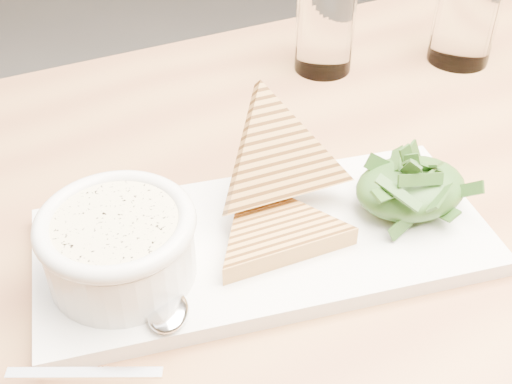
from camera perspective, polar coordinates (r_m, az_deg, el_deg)
name	(u,v)px	position (r m, az deg, el deg)	size (l,w,h in m)	color
table_top	(392,214)	(0.66, 12.00, -1.96)	(1.27, 0.85, 0.04)	#A06D3F
platter	(264,241)	(0.58, 0.74, -4.41)	(0.40, 0.18, 0.02)	white
soup_bowl	(120,251)	(0.53, -11.96, -5.20)	(0.12, 0.12, 0.05)	white
soup	(115,225)	(0.51, -12.38, -2.87)	(0.10, 0.10, 0.01)	beige
bowl_rim	(115,223)	(0.51, -12.41, -2.70)	(0.13, 0.13, 0.01)	white
sandwich_flat	(275,230)	(0.56, 1.66, -3.37)	(0.14, 0.14, 0.02)	#B57E3E
sandwich_lean	(279,159)	(0.58, 2.03, 2.93)	(0.14, 0.14, 0.08)	#B57E3E
salad_base	(411,188)	(0.61, 13.58, 0.37)	(0.11, 0.08, 0.04)	#1F3F15
arugula_pile	(412,182)	(0.60, 13.67, 0.86)	(0.11, 0.10, 0.05)	#2F531E
spoon_bowl	(168,311)	(0.51, -7.84, -10.44)	(0.03, 0.04, 0.01)	silver
spoon_handle	(85,373)	(0.49, -15.00, -15.29)	(0.11, 0.01, 0.00)	silver
glass_near	(325,28)	(0.84, 6.15, 14.29)	(0.07, 0.07, 0.11)	white
glass_far	(466,16)	(0.90, 18.17, 14.61)	(0.08, 0.08, 0.12)	white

